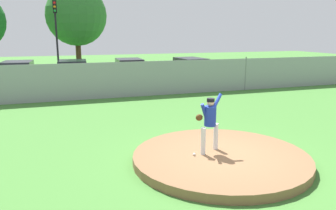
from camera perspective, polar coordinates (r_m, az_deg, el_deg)
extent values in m
plane|color=#427A33|center=(14.64, -1.90, -1.31)|extent=(80.00, 80.00, 0.00)
cube|color=#2B2B2D|center=(22.76, -8.07, 3.47)|extent=(44.00, 7.00, 0.01)
cylinder|color=brown|center=(9.26, 8.96, -8.90)|extent=(4.75, 4.75, 0.23)
cylinder|color=silver|center=(9.00, 6.03, -6.16)|extent=(0.13, 0.13, 0.74)
cylinder|color=silver|center=(9.45, 8.16, -5.33)|extent=(0.13, 0.13, 0.74)
cylinder|color=navy|center=(9.05, 7.23, -1.88)|extent=(0.32, 0.32, 0.54)
cylinder|color=navy|center=(9.04, 8.32, 0.50)|extent=(0.41, 0.28, 0.45)
cylinder|color=navy|center=(8.94, 6.21, -1.11)|extent=(0.29, 0.21, 0.46)
ellipsoid|color=#4C2D14|center=(8.98, 5.36, -2.15)|extent=(0.20, 0.12, 0.18)
sphere|color=tan|center=(8.96, 7.29, 0.42)|extent=(0.20, 0.20, 0.20)
cylinder|color=black|center=(8.95, 7.31, 0.86)|extent=(0.21, 0.21, 0.09)
sphere|color=white|center=(9.00, 4.49, -8.40)|extent=(0.07, 0.07, 0.07)
cube|color=gray|center=(18.26, -5.54, 4.41)|extent=(34.07, 0.03, 1.91)
cylinder|color=slate|center=(20.86, 13.08, 5.27)|extent=(0.07, 0.07, 2.01)
cube|color=#232328|center=(24.26, 3.87, 5.72)|extent=(2.15, 4.87, 0.72)
cube|color=black|center=(24.19, 3.89, 7.30)|extent=(1.85, 2.73, 0.62)
cylinder|color=black|center=(25.62, 2.38, 5.27)|extent=(1.92, 0.77, 0.64)
cylinder|color=black|center=(23.01, 5.49, 4.43)|extent=(1.92, 0.77, 0.64)
cube|color=maroon|center=(23.06, -6.59, 5.26)|extent=(1.94, 4.27, 0.67)
cube|color=black|center=(22.99, -6.64, 6.97)|extent=(1.72, 2.37, 0.71)
cylinder|color=black|center=(24.38, -7.10, 4.83)|extent=(1.86, 0.71, 0.64)
cylinder|color=black|center=(21.84, -5.99, 4.00)|extent=(1.86, 0.71, 0.64)
cube|color=#161E4C|center=(22.55, -15.90, 4.75)|extent=(2.15, 4.20, 0.69)
cube|color=black|center=(22.48, -16.00, 6.49)|extent=(1.87, 2.36, 0.68)
cylinder|color=black|center=(23.85, -15.80, 4.30)|extent=(1.97, 0.77, 0.64)
cylinder|color=black|center=(21.34, -15.90, 3.40)|extent=(1.97, 0.77, 0.64)
cube|color=silver|center=(22.48, -24.17, 4.16)|extent=(2.04, 4.25, 0.72)
cube|color=black|center=(22.40, -24.33, 5.95)|extent=(1.79, 2.38, 0.69)
cylinder|color=black|center=(23.79, -23.64, 3.71)|extent=(1.90, 0.74, 0.64)
cylinder|color=black|center=(21.27, -24.59, 2.73)|extent=(1.90, 0.74, 0.64)
cylinder|color=black|center=(26.31, -18.45, 10.38)|extent=(0.14, 0.14, 5.70)
cube|color=black|center=(26.19, -18.81, 15.61)|extent=(0.28, 0.24, 0.90)
sphere|color=red|center=(26.09, -18.85, 16.22)|extent=(0.18, 0.18, 0.18)
sphere|color=orange|center=(26.07, -18.81, 15.63)|extent=(0.18, 0.18, 0.18)
sphere|color=green|center=(26.05, -18.77, 15.04)|extent=(0.18, 0.18, 0.18)
cylinder|color=#4C331E|center=(32.32, -15.03, 8.47)|extent=(0.48, 0.48, 3.05)
sphere|color=#2E722D|center=(32.30, -15.38, 14.54)|extent=(5.43, 5.43, 5.43)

